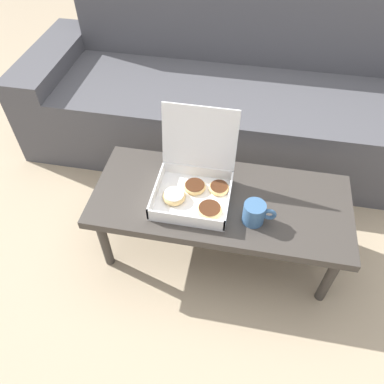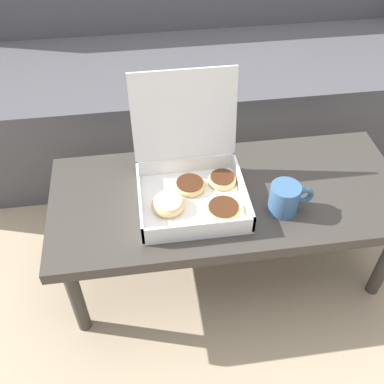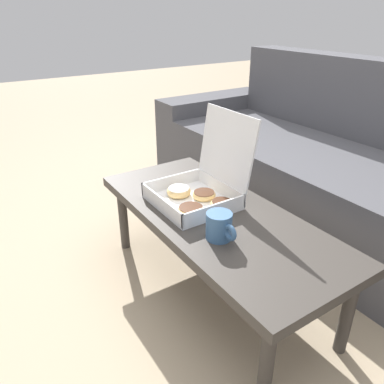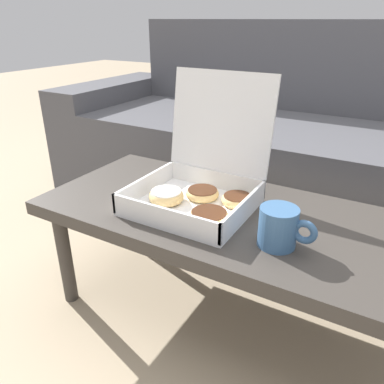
# 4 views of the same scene
# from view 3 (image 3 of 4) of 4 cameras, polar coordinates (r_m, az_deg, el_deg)

# --- Properties ---
(ground_plane) EXTENTS (12.00, 12.00, 0.00)m
(ground_plane) POSITION_cam_3_polar(r_m,az_deg,el_deg) (1.74, 5.11, -13.65)
(ground_plane) COLOR tan
(couch) EXTENTS (2.56, 0.84, 0.87)m
(couch) POSITION_cam_3_polar(r_m,az_deg,el_deg) (2.12, 23.16, 1.51)
(couch) COLOR #4C4C51
(couch) RESTS_ON ground_plane
(coffee_table) EXTENTS (1.14, 0.50, 0.38)m
(coffee_table) POSITION_cam_3_polar(r_m,az_deg,el_deg) (1.50, 3.62, -4.53)
(coffee_table) COLOR #3D3833
(coffee_table) RESTS_ON ground_plane
(pastry_box) EXTENTS (0.33, 0.35, 0.36)m
(pastry_box) POSITION_cam_3_polar(r_m,az_deg,el_deg) (1.54, 1.37, 0.59)
(pastry_box) COLOR white
(pastry_box) RESTS_ON coffee_table
(coffee_mug) EXTENTS (0.14, 0.09, 0.10)m
(coffee_mug) POSITION_cam_3_polar(r_m,az_deg,el_deg) (1.30, 4.24, -5.22)
(coffee_mug) COLOR #3D6693
(coffee_mug) RESTS_ON coffee_table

